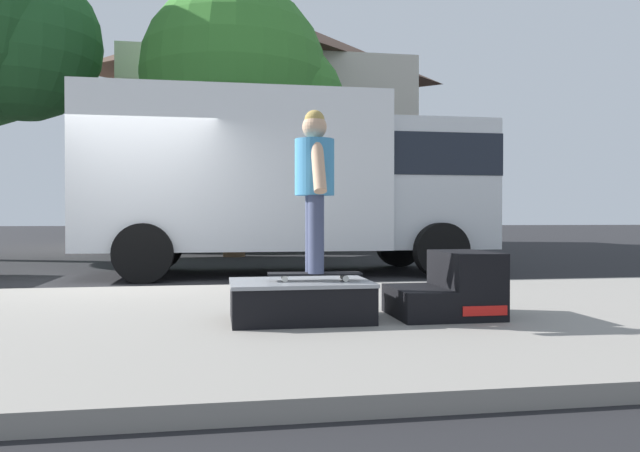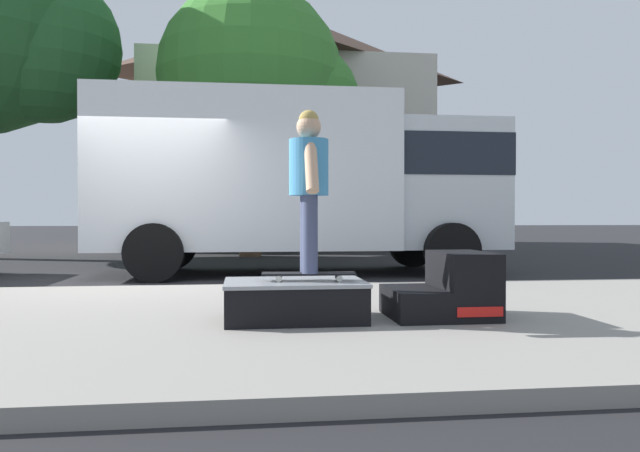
% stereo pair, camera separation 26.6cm
% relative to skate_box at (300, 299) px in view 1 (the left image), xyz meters
% --- Properties ---
extents(ground_plane, '(140.00, 140.00, 0.00)m').
position_rel_skate_box_xyz_m(ground_plane, '(-1.93, 3.33, -0.30)').
color(ground_plane, black).
extents(sidewalk_slab, '(50.00, 5.00, 0.12)m').
position_rel_skate_box_xyz_m(sidewalk_slab, '(-1.93, 0.33, -0.24)').
color(sidewalk_slab, gray).
rests_on(sidewalk_slab, ground).
extents(skate_box, '(1.16, 0.78, 0.33)m').
position_rel_skate_box_xyz_m(skate_box, '(0.00, 0.00, 0.00)').
color(skate_box, black).
rests_on(skate_box, sidewalk_slab).
extents(kicker_ramp, '(0.87, 0.79, 0.56)m').
position_rel_skate_box_xyz_m(kicker_ramp, '(1.33, -0.00, 0.05)').
color(kicker_ramp, black).
rests_on(kicker_ramp, sidewalk_slab).
extents(skateboard, '(0.79, 0.26, 0.07)m').
position_rel_skate_box_xyz_m(skateboard, '(0.12, -0.03, 0.21)').
color(skateboard, black).
rests_on(skateboard, skate_box).
extents(skater_kid, '(0.33, 0.70, 1.35)m').
position_rel_skate_box_xyz_m(skater_kid, '(0.12, -0.03, 1.02)').
color(skater_kid, '#3F4766').
rests_on(skater_kid, skateboard).
extents(box_truck, '(6.91, 2.63, 3.05)m').
position_rel_skate_box_xyz_m(box_truck, '(0.58, 5.53, 1.40)').
color(box_truck, white).
rests_on(box_truck, ground).
extents(street_tree_neighbour, '(5.12, 4.65, 6.86)m').
position_rel_skate_box_xyz_m(street_tree_neighbour, '(-0.01, 10.37, 4.09)').
color(street_tree_neighbour, brown).
rests_on(street_tree_neighbour, ground).
extents(house_behind, '(9.54, 8.23, 8.40)m').
position_rel_skate_box_xyz_m(house_behind, '(0.92, 16.53, 3.94)').
color(house_behind, beige).
rests_on(house_behind, ground).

